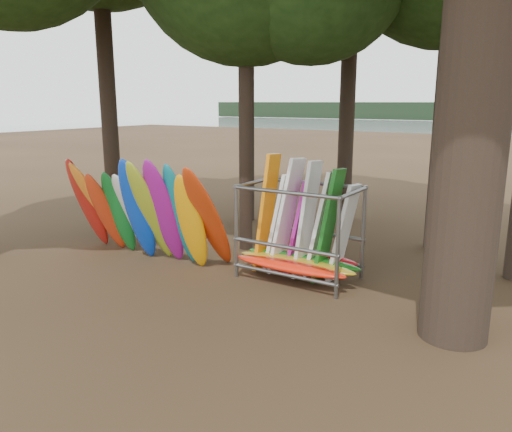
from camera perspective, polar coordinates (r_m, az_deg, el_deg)
The scene contains 3 objects.
ground at distance 11.30m, azimuth -3.90°, elevation -8.41°, with size 120.00×120.00×0.00m, color #47331E.
kayak_row at distance 13.36m, azimuth -13.05°, elevation 0.44°, with size 5.05×2.10×2.93m.
storage_rack at distance 11.78m, azimuth 5.01°, elevation -2.20°, with size 3.04×1.52×2.92m.
Camera 1 is at (6.25, -8.47, 4.11)m, focal length 35.00 mm.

